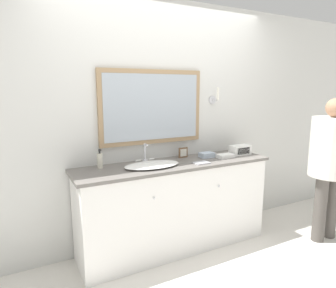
{
  "coord_description": "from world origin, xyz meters",
  "views": [
    {
      "loc": [
        -1.43,
        -2.27,
        1.66
      ],
      "look_at": [
        -0.08,
        0.29,
        1.12
      ],
      "focal_mm": 32.0,
      "sensor_mm": 36.0,
      "label": 1
    }
  ],
  "objects_px": {
    "sink_basin": "(152,164)",
    "soap_bottle": "(100,160)",
    "person": "(331,155)",
    "picture_frame": "(183,153)",
    "appliance_box": "(240,150)"
  },
  "relations": [
    {
      "from": "sink_basin",
      "to": "soap_bottle",
      "type": "relative_size",
      "value": 3.02
    },
    {
      "from": "soap_bottle",
      "to": "person",
      "type": "xyz_separation_m",
      "value": [
        2.28,
        -0.77,
        -0.04
      ]
    },
    {
      "from": "soap_bottle",
      "to": "picture_frame",
      "type": "bearing_deg",
      "value": 0.74
    },
    {
      "from": "appliance_box",
      "to": "person",
      "type": "height_order",
      "value": "person"
    },
    {
      "from": "sink_basin",
      "to": "picture_frame",
      "type": "xyz_separation_m",
      "value": [
        0.46,
        0.18,
        0.04
      ]
    },
    {
      "from": "appliance_box",
      "to": "picture_frame",
      "type": "xyz_separation_m",
      "value": [
        -0.64,
        0.18,
        0.0
      ]
    },
    {
      "from": "soap_bottle",
      "to": "sink_basin",
      "type": "bearing_deg",
      "value": -20.38
    },
    {
      "from": "appliance_box",
      "to": "picture_frame",
      "type": "relative_size",
      "value": 2.14
    },
    {
      "from": "appliance_box",
      "to": "person",
      "type": "bearing_deg",
      "value": -39.75
    },
    {
      "from": "sink_basin",
      "to": "soap_bottle",
      "type": "height_order",
      "value": "sink_basin"
    },
    {
      "from": "appliance_box",
      "to": "soap_bottle",
      "type": "bearing_deg",
      "value": 173.98
    },
    {
      "from": "picture_frame",
      "to": "appliance_box",
      "type": "bearing_deg",
      "value": -15.32
    },
    {
      "from": "sink_basin",
      "to": "appliance_box",
      "type": "height_order",
      "value": "sink_basin"
    },
    {
      "from": "appliance_box",
      "to": "sink_basin",
      "type": "bearing_deg",
      "value": -179.7
    },
    {
      "from": "sink_basin",
      "to": "person",
      "type": "distance_m",
      "value": 1.92
    }
  ]
}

